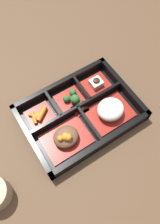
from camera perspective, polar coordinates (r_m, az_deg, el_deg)
ground_plane at (r=0.67m, az=0.00°, el=-0.97°), size 3.00×3.00×0.00m
bento_base at (r=0.66m, az=0.00°, el=-0.78°), size 0.34×0.24×0.01m
bento_rim at (r=0.65m, az=-0.20°, el=0.07°), size 0.34×0.24×0.04m
bowl_rice at (r=0.65m, az=7.93°, el=0.50°), size 0.13×0.10×0.05m
bowl_stew at (r=0.61m, az=-3.67°, el=-6.65°), size 0.13×0.10×0.05m
bowl_tofu at (r=0.71m, az=4.20°, el=7.34°), size 0.09×0.07×0.03m
bowl_greens at (r=0.67m, az=-2.38°, el=3.54°), size 0.08×0.07×0.03m
bowl_carrots at (r=0.66m, az=-10.51°, el=-0.79°), size 0.08×0.07×0.02m
bowl_pickles at (r=0.66m, az=0.10°, el=1.11°), size 0.04×0.04×0.01m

